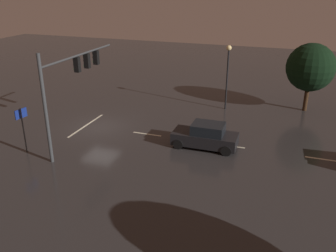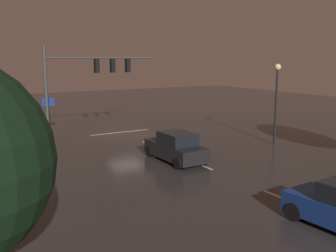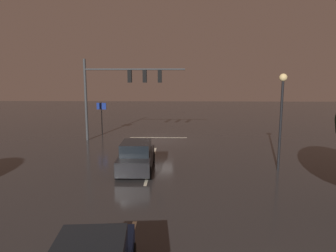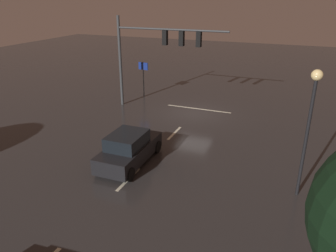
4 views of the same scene
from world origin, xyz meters
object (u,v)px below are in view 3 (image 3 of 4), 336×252
object	(u,v)px
traffic_signal_assembly	(122,84)
street_lamp_left_kerb	(282,104)
car_approaching	(136,157)
route_sign	(102,111)

from	to	relation	value
traffic_signal_assembly	street_lamp_left_kerb	distance (m)	13.25
traffic_signal_assembly	car_approaching	xyz separation A→B (m)	(-2.22, 8.46, -3.92)
street_lamp_left_kerb	route_sign	size ratio (longest dim) A/B	1.84
route_sign	street_lamp_left_kerb	bearing A→B (deg)	139.89
traffic_signal_assembly	street_lamp_left_kerb	xyz separation A→B (m)	(-10.36, 8.21, -0.91)
traffic_signal_assembly	car_approaching	world-z (taller)	traffic_signal_assembly
traffic_signal_assembly	route_sign	bearing A→B (deg)	-46.82
car_approaching	street_lamp_left_kerb	distance (m)	8.69
traffic_signal_assembly	route_sign	xyz separation A→B (m)	(2.31, -2.47, -2.57)
traffic_signal_assembly	street_lamp_left_kerb	bearing A→B (deg)	141.60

